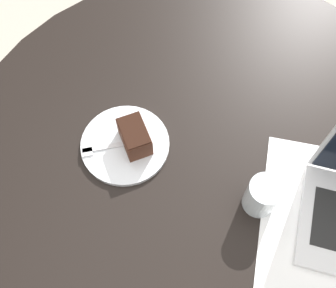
# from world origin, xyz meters

# --- Properties ---
(ground_plane) EXTENTS (12.00, 12.00, 0.00)m
(ground_plane) POSITION_xyz_m (0.00, 0.00, 0.00)
(ground_plane) COLOR #B7AD9E
(dining_table) EXTENTS (1.34, 1.34, 0.73)m
(dining_table) POSITION_xyz_m (0.00, 0.00, 0.63)
(dining_table) COLOR black
(dining_table) RESTS_ON ground_plane
(paper_document) EXTENTS (0.44, 0.34, 0.00)m
(paper_document) POSITION_xyz_m (0.16, 0.25, 0.73)
(paper_document) COLOR white
(paper_document) RESTS_ON dining_table
(plate) EXTENTS (0.23, 0.23, 0.01)m
(plate) POSITION_xyz_m (-0.03, -0.22, 0.74)
(plate) COLOR silver
(plate) RESTS_ON dining_table
(cake_slice) EXTENTS (0.11, 0.09, 0.07)m
(cake_slice) POSITION_xyz_m (-0.03, -0.19, 0.77)
(cake_slice) COLOR #472619
(cake_slice) RESTS_ON plate
(fork) EXTENTS (0.06, 0.17, 0.00)m
(fork) POSITION_xyz_m (-0.02, -0.26, 0.74)
(fork) COLOR silver
(fork) RESTS_ON plate
(water_glass) EXTENTS (0.08, 0.08, 0.10)m
(water_glass) POSITION_xyz_m (0.12, 0.11, 0.78)
(water_glass) COLOR silver
(water_glass) RESTS_ON dining_table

